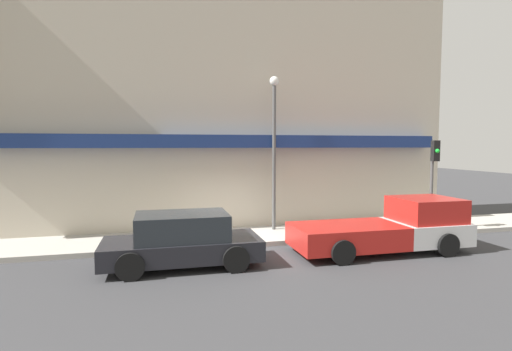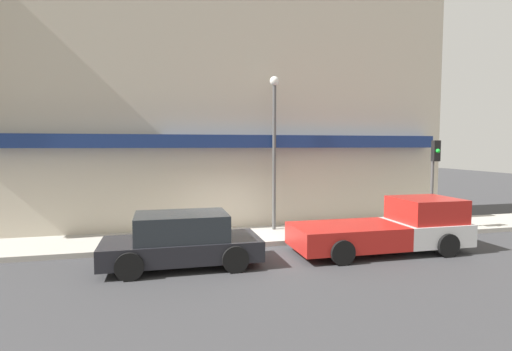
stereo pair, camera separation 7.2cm
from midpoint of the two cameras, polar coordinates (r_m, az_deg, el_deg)
name	(u,v)px [view 1 (the left image)]	position (r m, az deg, el deg)	size (l,w,h in m)	color
ground_plane	(236,249)	(13.63, -2.96, -10.40)	(80.00, 80.00, 0.00)	#38383A
sidewalk	(229,237)	(14.90, -3.97, -8.79)	(36.00, 2.69, 0.17)	#ADA89E
building	(217,103)	(17.39, -5.77, 10.33)	(19.80, 3.80, 10.64)	#BCB29E
pickup_truck	(391,228)	(13.85, 18.53, -7.13)	(5.73, 2.26, 1.72)	silver
parked_car	(182,240)	(11.76, -10.67, -9.10)	(4.45, 2.12, 1.53)	black
fire_hydrant	(213,231)	(13.88, -6.29, -7.86)	(0.20, 0.20, 0.74)	yellow
street_lamp	(274,136)	(15.50, 2.47, 5.73)	(0.36, 0.36, 5.93)	#4C4C4C
traffic_light	(433,168)	(16.88, 23.90, 0.94)	(0.28, 0.42, 3.48)	#4C4C4C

